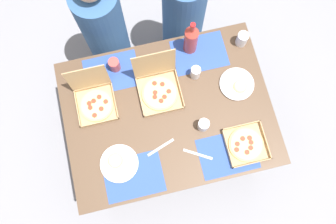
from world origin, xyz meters
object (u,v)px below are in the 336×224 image
object	(u,v)px
plate_middle	(237,84)
cup_clear_left	(114,65)
cup_red	(195,72)
cup_spare	(203,125)
diner_left_seat	(105,32)
diner_right_seat	(183,17)
pizza_box_center	(159,87)
cup_dark	(242,39)
pizza_box_corner_right	(95,99)
plate_far_right	(119,163)
pizza_box_edge_far	(246,144)
soda_bottle	(191,39)

from	to	relation	value
plate_middle	cup_clear_left	xyz separation A→B (m)	(-0.75, 0.30, 0.04)
cup_red	cup_spare	distance (m)	0.35
plate_middle	diner_left_seat	bearing A→B (deg)	138.86
cup_red	diner_right_seat	distance (m)	0.62
diner_left_seat	cup_spare	bearing A→B (deg)	-61.33
pizza_box_center	cup_dark	xyz separation A→B (m)	(0.61, 0.20, 0.01)
cup_red	cup_spare	xyz separation A→B (m)	(-0.04, -0.35, -0.00)
cup_clear_left	plate_middle	bearing A→B (deg)	-21.94
cup_dark	diner_right_seat	world-z (taller)	diner_right_seat
pizza_box_corner_right	plate_middle	world-z (taller)	pizza_box_corner_right
cup_spare	plate_far_right	bearing A→B (deg)	-169.41
plate_far_right	diner_left_seat	xyz separation A→B (m)	(0.07, 1.01, -0.21)
cup_spare	cup_clear_left	size ratio (longest dim) A/B	0.88
pizza_box_edge_far	diner_left_seat	size ratio (longest dim) A/B	0.20
pizza_box_edge_far	diner_right_seat	distance (m)	1.11
pizza_box_center	plate_middle	size ratio (longest dim) A/B	1.35
pizza_box_edge_far	cup_clear_left	size ratio (longest dim) A/B	2.47
pizza_box_corner_right	diner_right_seat	size ratio (longest dim) A/B	0.24
pizza_box_corner_right	plate_far_right	distance (m)	0.43
pizza_box_edge_far	cup_dark	distance (m)	0.70
cup_dark	plate_far_right	bearing A→B (deg)	-147.67
plate_middle	cup_red	xyz separation A→B (m)	(-0.25, 0.13, 0.04)
pizza_box_edge_far	soda_bottle	size ratio (longest dim) A/B	0.78
plate_middle	cup_dark	xyz separation A→B (m)	(0.11, 0.29, 0.04)
pizza_box_edge_far	diner_left_seat	xyz separation A→B (m)	(-0.73, 1.08, -0.21)
pizza_box_center	cup_dark	distance (m)	0.64
pizza_box_edge_far	diner_right_seat	bearing A→B (deg)	96.67
pizza_box_center	cup_clear_left	distance (m)	0.33
pizza_box_corner_right	cup_spare	world-z (taller)	pizza_box_corner_right
soda_bottle	cup_spare	xyz separation A→B (m)	(-0.05, -0.55, -0.09)
pizza_box_edge_far	soda_bottle	xyz separation A→B (m)	(-0.18, 0.72, 0.12)
pizza_box_center	cup_red	bearing A→B (deg)	8.96
pizza_box_corner_right	plate_middle	distance (m)	0.93
diner_left_seat	diner_right_seat	world-z (taller)	diner_left_seat
soda_bottle	cup_spare	distance (m)	0.55
cup_red	pizza_box_edge_far	bearing A→B (deg)	-69.61
diner_left_seat	diner_right_seat	xyz separation A→B (m)	(0.60, 0.00, -0.02)
plate_far_right	cup_spare	world-z (taller)	cup_spare
soda_bottle	plate_far_right	bearing A→B (deg)	-133.54
pizza_box_center	diner_left_seat	xyz separation A→B (m)	(-0.28, 0.60, -0.25)
pizza_box_center	soda_bottle	xyz separation A→B (m)	(0.27, 0.24, 0.08)
pizza_box_corner_right	plate_far_right	world-z (taller)	pizza_box_corner_right
pizza_box_center	plate_far_right	size ratio (longest dim) A/B	1.29
pizza_box_center	plate_far_right	bearing A→B (deg)	-130.19
pizza_box_center	cup_red	world-z (taller)	pizza_box_center
cup_dark	diner_right_seat	bearing A→B (deg)	126.04
pizza_box_edge_far	pizza_box_center	bearing A→B (deg)	132.86
soda_bottle	cup_dark	xyz separation A→B (m)	(0.34, -0.04, -0.08)
pizza_box_edge_far	cup_spare	xyz separation A→B (m)	(-0.23, 0.18, 0.03)
cup_clear_left	diner_right_seat	distance (m)	0.74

